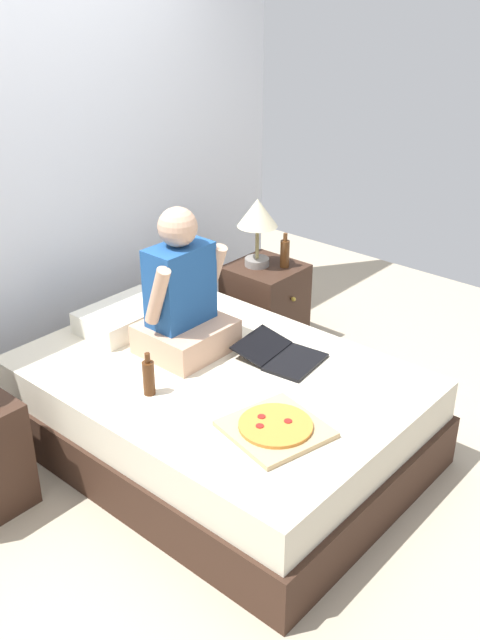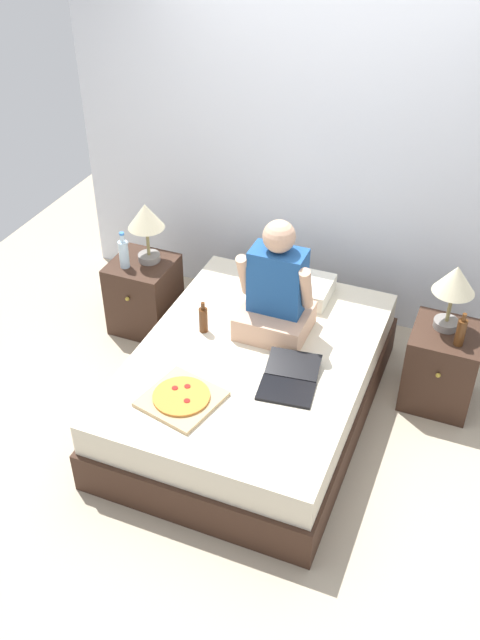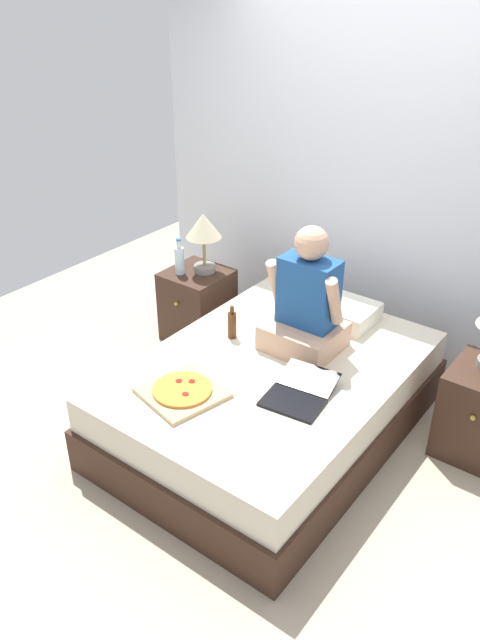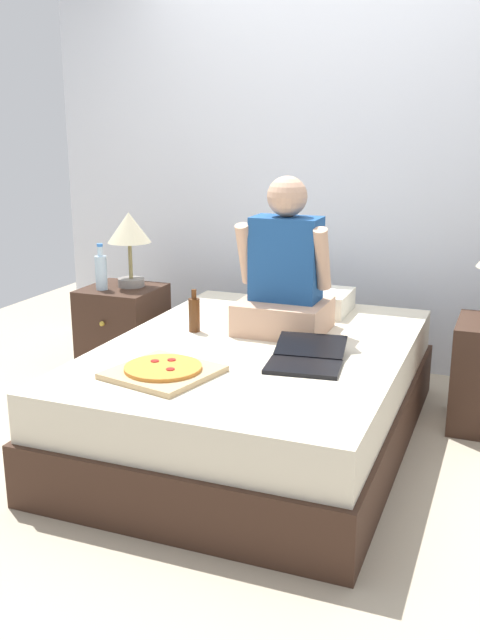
# 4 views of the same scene
# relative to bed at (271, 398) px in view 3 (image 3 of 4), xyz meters

# --- Properties ---
(ground_plane) EXTENTS (5.82, 5.82, 0.00)m
(ground_plane) POSITION_rel_bed_xyz_m (0.00, 0.00, -0.24)
(ground_plane) COLOR tan
(wall_back) EXTENTS (3.82, 0.12, 2.50)m
(wall_back) POSITION_rel_bed_xyz_m (0.00, 1.36, 1.01)
(wall_back) COLOR silver
(wall_back) RESTS_ON ground
(bed) EXTENTS (1.43, 2.00, 0.49)m
(bed) POSITION_rel_bed_xyz_m (0.00, 0.00, 0.00)
(bed) COLOR #382319
(bed) RESTS_ON ground
(nightstand_left) EXTENTS (0.44, 0.47, 0.56)m
(nightstand_left) POSITION_rel_bed_xyz_m (-1.09, 0.58, 0.04)
(nightstand_left) COLOR #382319
(nightstand_left) RESTS_ON ground
(lamp_on_left_nightstand) EXTENTS (0.26, 0.26, 0.45)m
(lamp_on_left_nightstand) POSITION_rel_bed_xyz_m (-1.05, 0.63, 0.64)
(lamp_on_left_nightstand) COLOR gray
(lamp_on_left_nightstand) RESTS_ON nightstand_left
(water_bottle) EXTENTS (0.07, 0.07, 0.28)m
(water_bottle) POSITION_rel_bed_xyz_m (-1.17, 0.49, 0.43)
(water_bottle) COLOR silver
(water_bottle) RESTS_ON nightstand_left
(pillow) EXTENTS (0.52, 0.34, 0.12)m
(pillow) POSITION_rel_bed_xyz_m (0.02, 0.72, 0.31)
(pillow) COLOR silver
(pillow) RESTS_ON bed
(person_seated) EXTENTS (0.47, 0.40, 0.78)m
(person_seated) POSITION_rel_bed_xyz_m (0.04, 0.28, 0.54)
(person_seated) COLOR tan
(person_seated) RESTS_ON bed
(laptop) EXTENTS (0.36, 0.45, 0.07)m
(laptop) POSITION_rel_bed_xyz_m (0.30, -0.19, 0.27)
(laptop) COLOR black
(laptop) RESTS_ON bed
(pizza_box) EXTENTS (0.48, 0.48, 0.04)m
(pizza_box) POSITION_rel_bed_xyz_m (-0.22, -0.55, 0.27)
(pizza_box) COLOR tan
(pizza_box) RESTS_ON bed
(beer_bottle_on_bed) EXTENTS (0.06, 0.06, 0.22)m
(beer_bottle_on_bed) POSITION_rel_bed_xyz_m (-0.38, 0.10, 0.34)
(beer_bottle_on_bed) COLOR #4C2811
(beer_bottle_on_bed) RESTS_ON bed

